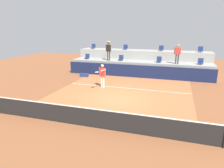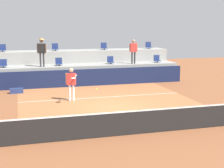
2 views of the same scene
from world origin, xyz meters
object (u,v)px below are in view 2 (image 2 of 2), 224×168
stadium_chair_upper_right (104,47)px  spectator_leaning_on_rail (133,49)px  stadium_chair_lower_far_left (3,64)px  spectator_with_hat (42,49)px  stadium_chair_upper_far_right (149,46)px  stadium_chair_upper_left (55,48)px  stadium_chair_lower_right (111,61)px  stadium_chair_upper_far_left (3,49)px  tennis_player (71,81)px  stadium_chair_lower_left (59,62)px  equipment_bag (17,91)px  stadium_chair_lower_far_right (157,59)px  tennis_ball (97,89)px

stadium_chair_upper_right → spectator_leaning_on_rail: spectator_leaning_on_rail is taller
stadium_chair_lower_far_left → spectator_with_hat: (2.42, -0.38, 0.93)m
stadium_chair_upper_far_right → stadium_chair_upper_left: bearing=180.0°
stadium_chair_lower_right → stadium_chair_upper_left: size_ratio=1.00×
stadium_chair_upper_far_left → stadium_chair_upper_right: size_ratio=1.00×
stadium_chair_upper_far_left → tennis_player: stadium_chair_upper_far_left is taller
stadium_chair_lower_left → stadium_chair_upper_right: (3.57, 1.80, 0.85)m
stadium_chair_upper_far_left → equipment_bag: size_ratio=0.68×
stadium_chair_upper_far_right → stadium_chair_lower_far_right: bearing=-91.8°
stadium_chair_upper_far_left → tennis_ball: (3.96, -11.36, -0.89)m
stadium_chair_lower_left → stadium_chair_upper_far_left: (-3.60, 1.80, 0.85)m
stadium_chair_lower_far_left → spectator_with_hat: bearing=-9.0°
stadium_chair_lower_far_left → stadium_chair_upper_far_left: 1.99m
stadium_chair_upper_right → stadium_chair_upper_left: bearing=180.0°
tennis_player → stadium_chair_lower_right: bearing=55.7°
spectator_with_hat → spectator_leaning_on_rail: 6.24m
spectator_leaning_on_rail → tennis_ball: spectator_leaning_on_rail is taller
equipment_bag → stadium_chair_upper_far_left: bearing=101.0°
spectator_leaning_on_rail → spectator_with_hat: bearing=180.0°
stadium_chair_upper_left → equipment_bag: bearing=-123.2°
stadium_chair_upper_right → tennis_player: 7.96m
stadium_chair_upper_far_right → equipment_bag: bearing=-157.0°
stadium_chair_lower_left → stadium_chair_upper_far_left: stadium_chair_upper_far_left is taller
tennis_ball → equipment_bag: bearing=113.7°
stadium_chair_upper_right → equipment_bag: size_ratio=0.68×
stadium_chair_upper_far_left → tennis_player: size_ratio=0.30×
stadium_chair_upper_far_right → stadium_chair_lower_right: bearing=-153.1°
stadium_chair_lower_left → tennis_player: size_ratio=0.30×
stadium_chair_lower_far_right → tennis_ball: size_ratio=7.65×
stadium_chair_upper_right → spectator_leaning_on_rail: bearing=-54.7°
stadium_chair_lower_far_right → spectator_leaning_on_rail: bearing=-168.8°
stadium_chair_lower_right → spectator_leaning_on_rail: spectator_leaning_on_rail is taller
stadium_chair_lower_far_left → tennis_player: size_ratio=0.30×
stadium_chair_upper_left → spectator_with_hat: spectator_with_hat is taller
stadium_chair_lower_far_left → spectator_leaning_on_rail: spectator_leaning_on_rail is taller
stadium_chair_lower_right → stadium_chair_upper_left: 4.12m
tennis_player → spectator_leaning_on_rail: bearing=43.5°
stadium_chair_lower_far_left → stadium_chair_upper_left: (3.51, 1.80, 0.85)m
tennis_ball → equipment_bag: (-3.14, 7.14, -1.28)m
stadium_chair_lower_far_right → stadium_chair_upper_far_right: stadium_chair_upper_far_right is taller
stadium_chair_upper_right → equipment_bag: (-6.35, -4.21, -2.16)m
stadium_chair_upper_left → spectator_leaning_on_rail: (5.15, -2.18, -0.05)m
tennis_player → equipment_bag: bearing=134.9°
spectator_leaning_on_rail → equipment_bag: size_ratio=2.21×
spectator_leaning_on_rail → stadium_chair_upper_right: bearing=125.3°
tennis_player → stadium_chair_lower_far_left: bearing=124.3°
stadium_chair_upper_right → spectator_with_hat: size_ratio=0.28×
stadium_chair_upper_right → spectator_leaning_on_rail: 2.68m
stadium_chair_lower_left → tennis_ball: (0.36, -9.56, -0.04)m
stadium_chair_upper_far_right → spectator_with_hat: size_ratio=0.28×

